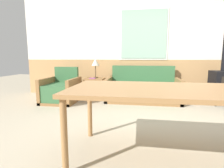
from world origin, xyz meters
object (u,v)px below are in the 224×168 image
at_px(side_table, 94,82).
at_px(table_lamp, 95,63).
at_px(armchair, 61,91).
at_px(dining_table, 173,95).
at_px(wood_stove, 224,79).
at_px(couch, 143,91).

height_order(side_table, table_lamp, table_lamp).
relative_size(armchair, dining_table, 0.41).
distance_m(table_lamp, dining_table, 3.02).
xyz_separation_m(table_lamp, wood_stove, (3.02, -0.15, -0.33)).
bearing_deg(side_table, table_lamp, 82.81).
relative_size(armchair, table_lamp, 1.72).
xyz_separation_m(couch, table_lamp, (-1.22, 0.10, 0.67)).
bearing_deg(armchair, dining_table, -59.38).
bearing_deg(table_lamp, dining_table, -60.80).
height_order(dining_table, wood_stove, wood_stove).
bearing_deg(couch, armchair, -168.32).
bearing_deg(dining_table, armchair, 136.09).
relative_size(side_table, table_lamp, 1.09).
xyz_separation_m(armchair, dining_table, (2.20, -2.12, 0.43)).
distance_m(side_table, wood_stove, 3.04).
distance_m(couch, side_table, 1.24).
distance_m(armchair, side_table, 0.86).
bearing_deg(armchair, table_lamp, 19.01).
xyz_separation_m(armchair, wood_stove, (3.76, 0.35, 0.33)).
bearing_deg(wood_stove, couch, 178.42).
height_order(armchair, dining_table, armchair).
distance_m(couch, armchair, 1.99).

